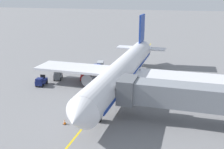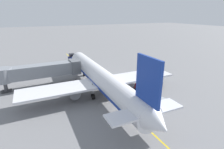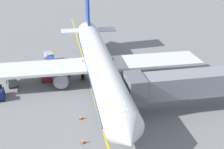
# 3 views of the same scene
# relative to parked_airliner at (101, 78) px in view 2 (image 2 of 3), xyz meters

# --- Properties ---
(ground_plane) EXTENTS (400.00, 400.00, 0.00)m
(ground_plane) POSITION_rel_parked_airliner_xyz_m (1.40, -0.56, -3.19)
(ground_plane) COLOR slate
(gate_lead_in_line) EXTENTS (0.24, 80.00, 0.01)m
(gate_lead_in_line) POSITION_rel_parked_airliner_xyz_m (1.40, -0.56, -3.18)
(gate_lead_in_line) COLOR gold
(gate_lead_in_line) RESTS_ON ground
(parked_airliner) EXTENTS (30.06, 37.24, 10.63)m
(parked_airliner) POSITION_rel_parked_airliner_xyz_m (0.00, 0.00, 0.00)
(parked_airliner) COLOR silver
(parked_airliner) RESTS_ON ground
(jet_bridge) EXTENTS (16.96, 3.50, 4.98)m
(jet_bridge) POSITION_rel_parked_airliner_xyz_m (-10.18, 9.10, 0.27)
(jet_bridge) COLOR gray
(jet_bridge) RESTS_ON ground
(pushback_tractor) EXTENTS (2.39, 4.49, 2.40)m
(pushback_tractor) POSITION_rel_parked_airliner_xyz_m (0.97, 26.64, -2.09)
(pushback_tractor) COLOR navy
(pushback_tractor) RESTS_ON ground
(baggage_tug_lead) EXTENTS (1.55, 2.63, 1.62)m
(baggage_tug_lead) POSITION_rel_parked_airliner_xyz_m (13.52, 2.04, -2.47)
(baggage_tug_lead) COLOR navy
(baggage_tug_lead) RESTS_ON ground
(baggage_tug_trailing) EXTENTS (1.72, 2.69, 1.62)m
(baggage_tug_trailing) POSITION_rel_parked_airliner_xyz_m (7.58, -2.53, -2.47)
(baggage_tug_trailing) COLOR #B21E1E
(baggage_tug_trailing) RESTS_ON ground
(baggage_tug_spare) EXTENTS (1.92, 2.75, 1.62)m
(baggage_tug_spare) POSITION_rel_parked_airliner_xyz_m (12.36, -1.63, -2.47)
(baggage_tug_spare) COLOR slate
(baggage_tug_spare) RESTS_ON ground
(baggage_cart_front) EXTENTS (1.78, 2.98, 1.58)m
(baggage_cart_front) POSITION_rel_parked_airliner_xyz_m (7.00, -7.11, -2.24)
(baggage_cart_front) COLOR #4C4C51
(baggage_cart_front) RESTS_ON ground
(baggage_cart_second_in_train) EXTENTS (1.78, 2.98, 1.58)m
(baggage_cart_second_in_train) POSITION_rel_parked_airliner_xyz_m (7.19, -9.91, -2.24)
(baggage_cart_second_in_train) COLOR #4C4C51
(baggage_cart_second_in_train) RESTS_ON ground
(ground_crew_wing_walker) EXTENTS (0.69, 0.40, 1.69)m
(ground_crew_wing_walker) POSITION_rel_parked_airliner_xyz_m (4.21, -2.98, -2.23)
(ground_crew_wing_walker) COLOR #232328
(ground_crew_wing_walker) RESTS_ON ground
(safety_cone_nose_left) EXTENTS (0.36, 0.36, 0.59)m
(safety_cone_nose_left) POSITION_rel_parked_airliner_xyz_m (3.76, 13.30, -2.90)
(safety_cone_nose_left) COLOR black
(safety_cone_nose_left) RESTS_ON ground
(safety_cone_nose_right) EXTENTS (0.36, 0.36, 0.59)m
(safety_cone_nose_right) POSITION_rel_parked_airliner_xyz_m (3.56, 8.87, -2.90)
(safety_cone_nose_right) COLOR black
(safety_cone_nose_right) RESTS_ON ground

